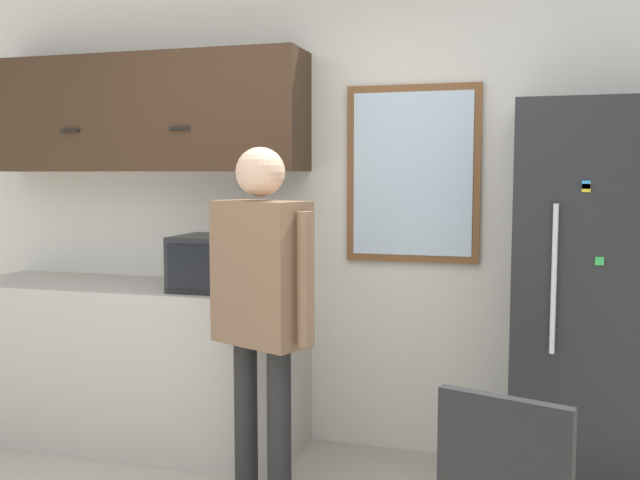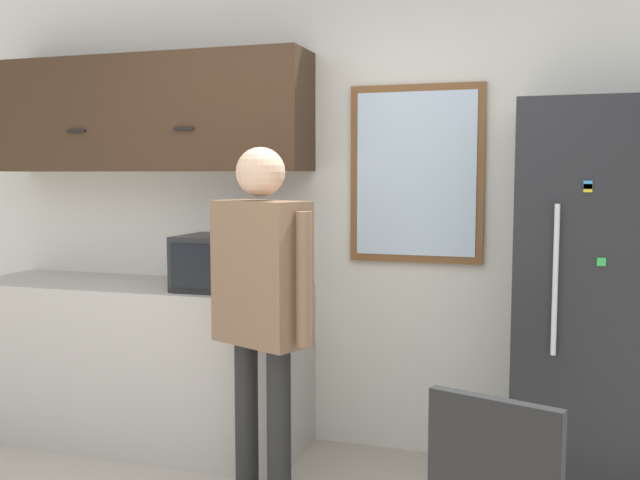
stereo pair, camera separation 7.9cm
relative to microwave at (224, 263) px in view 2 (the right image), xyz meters
The scene contains 7 objects.
back_wall 0.79m from the microwave, 32.98° to the left, with size 6.00×0.06×2.70m.
counter 0.85m from the microwave, behind, with size 1.98×0.64×0.94m.
upper_cabinets 1.03m from the microwave, 161.18° to the left, with size 1.98×0.38×0.66m.
microwave is the anchor object (origin of this frame).
person 0.70m from the microwave, 50.64° to the right, with size 0.55×0.38×1.69m.
refrigerator 1.95m from the microwave, ahead, with size 0.82×0.65×1.90m.
window 1.16m from the microwave, 20.24° to the left, with size 0.73×0.05×0.97m.
Camera 2 is at (1.04, -1.99, 1.56)m, focal length 40.00 mm.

